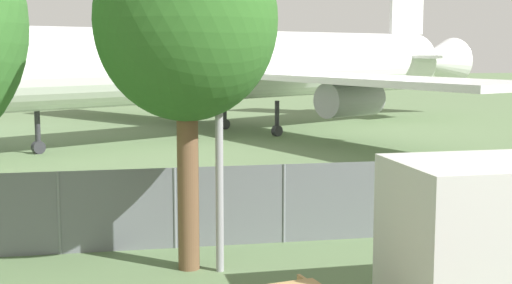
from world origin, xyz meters
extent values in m
cylinder|color=slate|center=(-2.55, 10.80, 0.93)|extent=(0.07, 0.07, 1.86)
cylinder|color=slate|center=(0.00, 10.80, 0.93)|extent=(0.07, 0.07, 1.86)
cylinder|color=slate|center=(2.55, 10.80, 0.93)|extent=(0.07, 0.07, 1.86)
cylinder|color=slate|center=(5.09, 10.80, 0.93)|extent=(0.07, 0.07, 1.86)
cylinder|color=slate|center=(7.64, 10.80, 0.93)|extent=(0.07, 0.07, 1.86)
cube|color=slate|center=(0.00, 10.80, 0.93)|extent=(56.00, 0.01, 1.86)
cylinder|color=white|center=(4.44, 32.05, 3.68)|extent=(29.78, 19.33, 3.65)
cone|color=white|center=(20.40, 41.28, 3.68)|extent=(5.59, 5.12, 3.28)
cube|color=white|center=(10.39, 24.99, 3.13)|extent=(9.65, 15.17, 0.30)
cylinder|color=#939399|center=(9.58, 27.04, 2.16)|extent=(3.66, 3.06, 1.64)
cube|color=white|center=(1.29, 40.73, 3.13)|extent=(12.52, 14.23, 0.30)
cylinder|color=#939399|center=(2.67, 39.01, 2.16)|extent=(3.66, 3.06, 1.64)
cube|color=white|center=(17.48, 39.59, 4.04)|extent=(6.54, 8.41, 0.20)
cylinder|color=#2D2D33|center=(-4.64, 26.80, 0.93)|extent=(0.24, 0.24, 1.85)
cylinder|color=#2D2D33|center=(-4.64, 26.80, 0.28)|extent=(0.63, 0.54, 0.56)
cylinder|color=#2D2D33|center=(6.94, 30.97, 0.93)|extent=(0.24, 0.24, 1.85)
cylinder|color=#2D2D33|center=(6.94, 30.97, 0.28)|extent=(0.63, 0.54, 0.56)
cylinder|color=#2D2D33|center=(4.75, 34.75, 0.93)|extent=(0.24, 0.24, 1.85)
cylinder|color=#2D2D33|center=(4.75, 34.75, 0.28)|extent=(0.63, 0.54, 0.56)
cylinder|color=brown|center=(0.15, 9.20, 1.77)|extent=(0.44, 0.44, 3.53)
ellipsoid|color=#2D6023|center=(0.15, 9.20, 5.08)|extent=(3.66, 3.66, 4.02)
cylinder|color=#99999E|center=(0.76, 8.92, 4.31)|extent=(0.16, 0.16, 8.63)
camera|label=1|loc=(-1.23, -5.10, 4.52)|focal=50.00mm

